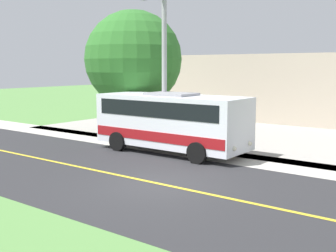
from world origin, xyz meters
name	(u,v)px	position (x,y,z in m)	size (l,w,h in m)	color
ground_plane	(157,184)	(0.00, 0.00, 0.00)	(120.00, 120.00, 0.00)	#548442
road_surface	(157,183)	(0.00, 0.00, 0.00)	(8.00, 100.00, 0.01)	#28282B
sidewalk	(230,157)	(-5.20, 0.00, 0.00)	(2.40, 100.00, 0.01)	#B2ADA3
road_centre_line	(157,183)	(0.00, 0.00, 0.01)	(0.16, 100.00, 0.00)	gold
shuttle_bus_front	(172,120)	(-4.57, -2.75, 1.53)	(2.79, 7.31, 2.76)	white
street_light_pole	(163,66)	(-4.86, -3.49, 3.98)	(1.97, 0.24, 7.17)	#9E9EA3
tree_curbside	(133,59)	(-7.40, -7.54, 4.36)	(5.57, 5.57, 7.15)	#4C3826
commercial_building	(316,87)	(-21.40, -1.52, 2.41)	(10.00, 23.90, 4.82)	#B7A893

